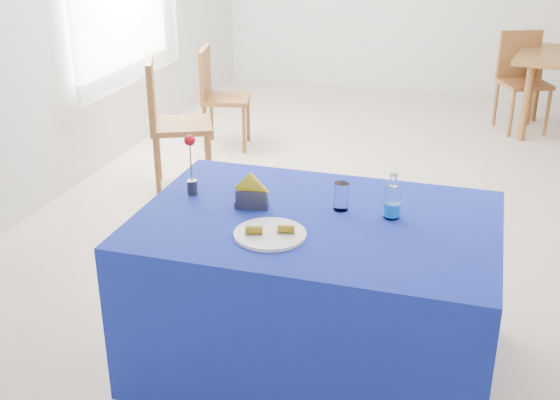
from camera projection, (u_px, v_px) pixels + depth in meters
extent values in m
plane|color=beige|center=(397.00, 218.00, 4.93)|extent=(7.00, 7.00, 0.00)
plane|color=silver|center=(184.00, 297.00, 1.29)|extent=(5.00, 0.00, 5.00)
cylinder|color=white|center=(270.00, 234.00, 2.96)|extent=(0.31, 0.31, 0.01)
cylinder|color=silver|center=(341.00, 196.00, 3.18)|extent=(0.07, 0.07, 0.13)
cylinder|color=slate|center=(253.00, 200.00, 3.20)|extent=(0.03, 0.03, 0.08)
cylinder|color=#5C5C61|center=(265.00, 198.00, 3.22)|extent=(0.03, 0.03, 0.08)
cube|color=#102B96|center=(315.00, 291.00, 3.28)|extent=(1.60, 1.10, 0.76)
cylinder|color=white|center=(392.00, 202.00, 3.10)|extent=(0.07, 0.07, 0.15)
cylinder|color=#0D76ED|center=(392.00, 209.00, 3.11)|extent=(0.07, 0.07, 0.06)
cylinder|color=white|center=(394.00, 181.00, 3.06)|extent=(0.03, 0.03, 0.05)
cylinder|color=silver|center=(394.00, 174.00, 3.05)|extent=(0.03, 0.03, 0.01)
cube|color=#3A3A3F|center=(252.00, 204.00, 3.22)|extent=(0.16, 0.08, 0.03)
cube|color=#343539|center=(251.00, 201.00, 3.19)|extent=(0.14, 0.03, 0.09)
cube|color=#323337|center=(253.00, 196.00, 3.23)|extent=(0.14, 0.03, 0.09)
cube|color=gold|center=(251.00, 189.00, 3.19)|extent=(0.16, 0.02, 0.16)
cylinder|color=#242529|center=(192.00, 187.00, 3.36)|extent=(0.05, 0.05, 0.07)
cylinder|color=#1B6C22|center=(191.00, 165.00, 3.31)|extent=(0.01, 0.01, 0.22)
sphere|color=red|center=(190.00, 140.00, 3.27)|extent=(0.05, 0.05, 0.05)
cylinder|color=brown|center=(526.00, 103.00, 6.34)|extent=(0.07, 0.07, 0.71)
cylinder|color=brown|center=(537.00, 86.00, 6.92)|extent=(0.07, 0.07, 0.71)
cylinder|color=brown|center=(512.00, 114.00, 6.49)|extent=(0.04, 0.04, 0.44)
cylinder|color=brown|center=(547.00, 113.00, 6.53)|extent=(0.04, 0.04, 0.44)
cylinder|color=brown|center=(496.00, 104.00, 6.81)|extent=(0.04, 0.04, 0.44)
cylinder|color=brown|center=(530.00, 102.00, 6.85)|extent=(0.04, 0.04, 0.44)
cube|color=brown|center=(524.00, 84.00, 6.58)|extent=(0.54, 0.54, 0.04)
cube|color=brown|center=(519.00, 54.00, 6.65)|extent=(0.39, 0.21, 0.45)
cylinder|color=brown|center=(209.00, 165.00, 5.21)|extent=(0.04, 0.04, 0.48)
cylinder|color=brown|center=(207.00, 148.00, 5.55)|extent=(0.04, 0.04, 0.48)
cylinder|color=brown|center=(157.00, 168.00, 5.16)|extent=(0.04, 0.04, 0.48)
cylinder|color=brown|center=(158.00, 151.00, 5.50)|extent=(0.04, 0.04, 0.48)
cube|color=brown|center=(181.00, 126.00, 5.25)|extent=(0.59, 0.59, 0.04)
cube|color=brown|center=(151.00, 92.00, 5.12)|extent=(0.23, 0.42, 0.49)
cylinder|color=brown|center=(244.00, 130.00, 6.08)|extent=(0.03, 0.03, 0.42)
cylinder|color=brown|center=(248.00, 119.00, 6.39)|extent=(0.03, 0.03, 0.42)
cylinder|color=brown|center=(205.00, 129.00, 6.10)|extent=(0.03, 0.03, 0.42)
cylinder|color=brown|center=(211.00, 118.00, 6.41)|extent=(0.03, 0.03, 0.42)
cube|color=brown|center=(226.00, 99.00, 6.16)|extent=(0.47, 0.47, 0.04)
cube|color=brown|center=(205.00, 73.00, 6.07)|extent=(0.12, 0.39, 0.43)
cylinder|color=gold|center=(254.00, 230.00, 2.94)|extent=(0.08, 0.05, 0.03)
cylinder|color=beige|center=(262.00, 230.00, 2.94)|extent=(0.01, 0.03, 0.03)
cylinder|color=gold|center=(286.00, 229.00, 2.95)|extent=(0.08, 0.05, 0.03)
cylinder|color=beige|center=(294.00, 229.00, 2.94)|extent=(0.01, 0.03, 0.03)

